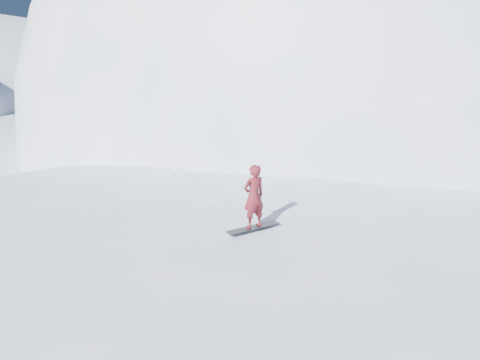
% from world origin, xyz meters
% --- Properties ---
extents(ground, '(400.00, 400.00, 0.00)m').
position_xyz_m(ground, '(0.00, 0.00, 0.00)').
color(ground, white).
rests_on(ground, ground).
extents(near_ridge, '(36.00, 28.00, 4.80)m').
position_xyz_m(near_ridge, '(1.00, 3.00, 0.00)').
color(near_ridge, white).
rests_on(near_ridge, ground).
extents(summit_peak, '(60.00, 56.00, 56.00)m').
position_xyz_m(summit_peak, '(22.00, 26.00, 0.00)').
color(summit_peak, white).
rests_on(summit_peak, ground).
extents(peak_shoulder, '(28.00, 24.00, 18.00)m').
position_xyz_m(peak_shoulder, '(10.00, 20.00, 0.00)').
color(peak_shoulder, white).
rests_on(peak_shoulder, ground).
extents(wind_bumps, '(16.00, 14.40, 1.00)m').
position_xyz_m(wind_bumps, '(-0.56, 2.12, 0.00)').
color(wind_bumps, white).
rests_on(wind_bumps, ground).
extents(snowboard, '(1.62, 0.57, 0.03)m').
position_xyz_m(snowboard, '(0.52, -0.45, 2.41)').
color(snowboard, black).
rests_on(snowboard, near_ridge).
extents(snowboarder, '(0.70, 0.53, 1.75)m').
position_xyz_m(snowboarder, '(0.52, -0.45, 3.30)').
color(snowboarder, maroon).
rests_on(snowboarder, snowboard).
extents(board_tracks, '(2.78, 5.95, 0.04)m').
position_xyz_m(board_tracks, '(0.21, 4.39, 2.42)').
color(board_tracks, silver).
rests_on(board_tracks, ground).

